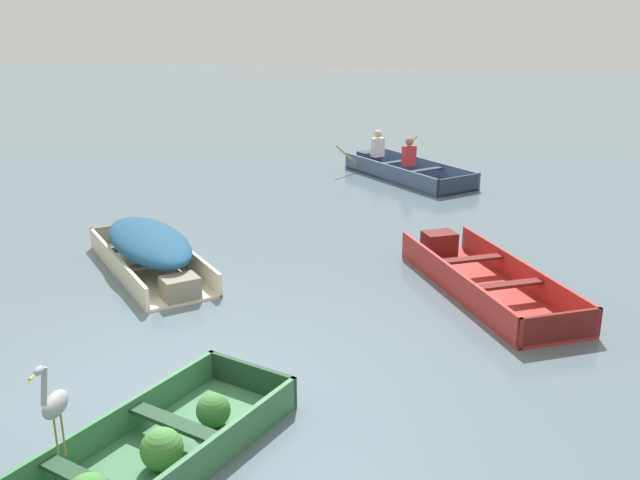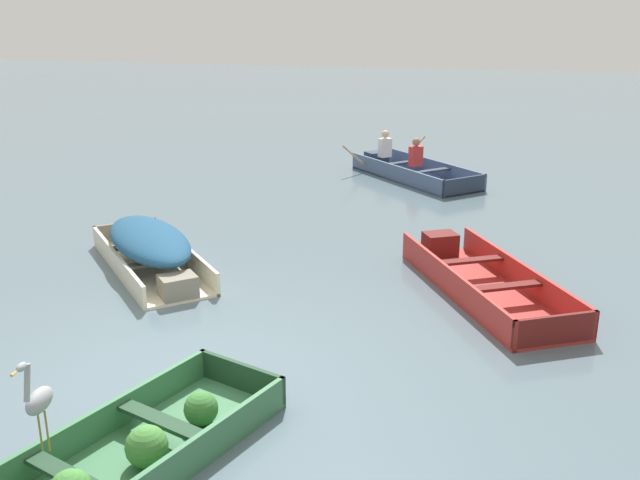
{
  "view_description": "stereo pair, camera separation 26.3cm",
  "coord_description": "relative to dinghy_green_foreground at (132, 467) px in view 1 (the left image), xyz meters",
  "views": [
    {
      "loc": [
        2.82,
        -5.98,
        3.67
      ],
      "look_at": [
        0.45,
        3.87,
        0.35
      ],
      "focal_mm": 40.0,
      "sensor_mm": 36.0,
      "label": 1
    },
    {
      "loc": [
        3.08,
        -5.92,
        3.67
      ],
      "look_at": [
        0.45,
        3.87,
        0.35
      ],
      "focal_mm": 40.0,
      "sensor_mm": 36.0,
      "label": 2
    }
  ],
  "objects": [
    {
      "name": "ground_plane",
      "position": [
        -0.2,
        1.59,
        -0.14
      ],
      "size": [
        80.0,
        80.0,
        0.0
      ],
      "primitive_type": "plane",
      "color": "slate"
    },
    {
      "name": "heron_on_dinghy",
      "position": [
        -0.4,
        -0.32,
        0.73
      ],
      "size": [
        0.17,
        0.46,
        0.84
      ],
      "color": "olive",
      "rests_on": "dinghy_green_foreground"
    },
    {
      "name": "skiff_red_near_moored",
      "position": [
        2.64,
        4.98,
        -0.0
      ],
      "size": [
        2.61,
        3.44,
        0.39
      ],
      "color": "#AD2D28",
      "rests_on": "ground"
    },
    {
      "name": "rowboat_slate_blue_with_crew",
      "position": [
        0.72,
        11.45,
        0.05
      ],
      "size": [
        3.29,
        3.27,
        0.93
      ],
      "color": "#475B7F",
      "rests_on": "ground"
    },
    {
      "name": "dinghy_green_foreground",
      "position": [
        0.0,
        0.0,
        0.0
      ],
      "size": [
        2.01,
        3.32,
        0.4
      ],
      "color": "#387047",
      "rests_on": "ground"
    },
    {
      "name": "skiff_cream_mid_moored",
      "position": [
        -2.06,
        4.5,
        0.23
      ],
      "size": [
        2.79,
        2.86,
        0.64
      ],
      "color": "beige",
      "rests_on": "ground"
    }
  ]
}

